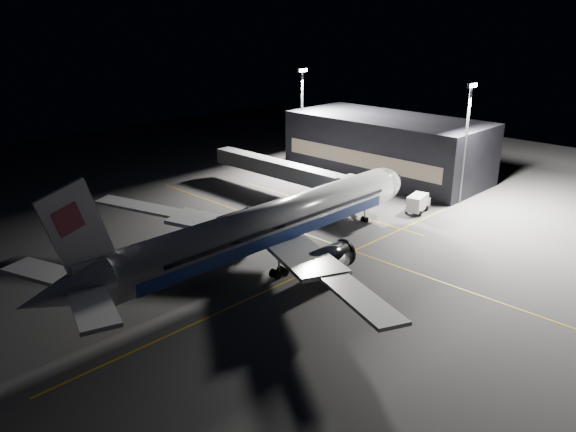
# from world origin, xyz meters

# --- Properties ---
(ground) EXTENTS (200.00, 200.00, 0.00)m
(ground) POSITION_xyz_m (0.00, 0.00, 0.00)
(ground) COLOR #4C4C4F
(ground) RESTS_ON ground
(guide_line_main) EXTENTS (0.25, 80.00, 0.01)m
(guide_line_main) POSITION_xyz_m (10.00, 0.00, 0.01)
(guide_line_main) COLOR gold
(guide_line_main) RESTS_ON ground
(guide_line_cross) EXTENTS (70.00, 0.25, 0.01)m
(guide_line_cross) POSITION_xyz_m (0.00, -6.00, 0.01)
(guide_line_cross) COLOR gold
(guide_line_cross) RESTS_ON ground
(guide_line_side) EXTENTS (0.25, 40.00, 0.01)m
(guide_line_side) POSITION_xyz_m (22.00, 10.00, 0.01)
(guide_line_side) COLOR gold
(guide_line_side) RESTS_ON ground
(airliner) EXTENTS (61.48, 54.22, 16.64)m
(airliner) POSITION_xyz_m (-1.08, 0.00, 5.16)
(airliner) COLOR silver
(airliner) RESTS_ON ground
(terminal) EXTENTS (18.12, 40.00, 12.00)m
(terminal) POSITION_xyz_m (45.98, 14.00, 6.00)
(terminal) COLOR black
(terminal) RESTS_ON ground
(jet_bridge) EXTENTS (3.60, 34.40, 6.30)m
(jet_bridge) POSITION_xyz_m (22.00, 18.06, 4.58)
(jet_bridge) COLOR #B2B2B7
(jet_bridge) RESTS_ON ground
(floodlight_mast_north) EXTENTS (2.40, 0.68, 20.70)m
(floodlight_mast_north) POSITION_xyz_m (40.00, 31.99, 12.37)
(floodlight_mast_north) COLOR #59595E
(floodlight_mast_north) RESTS_ON ground
(floodlight_mast_south) EXTENTS (2.40, 0.67, 20.70)m
(floodlight_mast_south) POSITION_xyz_m (40.00, -6.01, 12.37)
(floodlight_mast_south) COLOR #59595E
(floodlight_mast_south) RESTS_ON ground
(service_truck) EXTENTS (6.23, 3.54, 3.00)m
(service_truck) POSITION_xyz_m (30.95, -3.28, 1.61)
(service_truck) COLOR white
(service_truck) RESTS_ON ground
(baggage_tug) EXTENTS (2.60, 2.26, 1.65)m
(baggage_tug) POSITION_xyz_m (2.53, 19.92, 0.76)
(baggage_tug) COLOR black
(baggage_tug) RESTS_ON ground
(safety_cone_a) EXTENTS (0.44, 0.44, 0.65)m
(safety_cone_a) POSITION_xyz_m (1.47, 4.47, 0.33)
(safety_cone_a) COLOR orange
(safety_cone_a) RESTS_ON ground
(safety_cone_b) EXTENTS (0.39, 0.39, 0.58)m
(safety_cone_b) POSITION_xyz_m (0.82, 5.67, 0.29)
(safety_cone_b) COLOR orange
(safety_cone_b) RESTS_ON ground
(safety_cone_c) EXTENTS (0.41, 0.41, 0.61)m
(safety_cone_c) POSITION_xyz_m (-4.71, 11.49, 0.30)
(safety_cone_c) COLOR orange
(safety_cone_c) RESTS_ON ground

